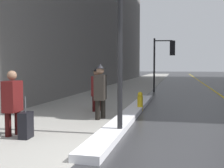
{
  "coord_description": "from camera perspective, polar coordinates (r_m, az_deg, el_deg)",
  "views": [
    {
      "loc": [
        1.64,
        -4.74,
        1.63
      ],
      "look_at": [
        -0.4,
        4.0,
        1.05
      ],
      "focal_mm": 45.0,
      "sensor_mm": 36.0,
      "label": 1
    }
  ],
  "objects": [
    {
      "name": "pedestrian_nearside",
      "position": [
        8.49,
        -2.39,
        -1.05
      ],
      "size": [
        0.36,
        0.54,
        1.7
      ],
      "rotation": [
        0.0,
        0.0,
        -1.49
      ],
      "color": "black",
      "rests_on": "ground"
    },
    {
      "name": "snow_bank_curb",
      "position": [
        9.37,
        3.89,
        -5.84
      ],
      "size": [
        0.54,
        9.65,
        0.16
      ],
      "color": "white",
      "rests_on": "ground"
    },
    {
      "name": "sidewalk_slab",
      "position": [
        20.14,
        2.68,
        -0.95
      ],
      "size": [
        4.0,
        80.0,
        0.01
      ],
      "color": "#9E9B93",
      "rests_on": "ground"
    },
    {
      "name": "rolling_suitcase",
      "position": [
        6.61,
        -17.11,
        -8.04
      ],
      "size": [
        0.25,
        0.38,
        0.95
      ],
      "rotation": [
        0.0,
        0.0,
        -1.49
      ],
      "color": "black",
      "rests_on": "ground"
    },
    {
      "name": "pedestrian_in_fedora",
      "position": [
        10.03,
        -3.17,
        -0.69
      ],
      "size": [
        0.34,
        0.51,
        1.58
      ],
      "rotation": [
        0.0,
        0.0,
        -1.49
      ],
      "color": "#340C0C",
      "rests_on": "ground"
    },
    {
      "name": "fire_hydrant",
      "position": [
        10.18,
        5.73,
        -3.58
      ],
      "size": [
        0.2,
        0.2,
        0.7
      ],
      "color": "gold",
      "rests_on": "ground"
    },
    {
      "name": "traffic_light_near",
      "position": [
        17.7,
        10.89,
        6.1
      ],
      "size": [
        1.31,
        0.44,
        3.33
      ],
      "rotation": [
        0.0,
        0.0,
        0.15
      ],
      "color": "black",
      "rests_on": "ground"
    },
    {
      "name": "road_centre_stripe",
      "position": [
        19.95,
        19.89,
        -1.22
      ],
      "size": [
        0.16,
        80.0,
        0.0
      ],
      "color": "gold",
      "rests_on": "ground"
    },
    {
      "name": "pedestrian_trailing",
      "position": [
        6.87,
        -19.57,
        -3.06
      ],
      "size": [
        0.33,
        0.51,
        1.52
      ],
      "rotation": [
        0.0,
        0.0,
        -1.49
      ],
      "color": "#340C0C",
      "rests_on": "ground"
    },
    {
      "name": "ground_plane",
      "position": [
        5.27,
        -5.84,
        -14.31
      ],
      "size": [
        160.0,
        160.0,
        0.0
      ],
      "primitive_type": "plane",
      "color": "#2D2D30"
    }
  ]
}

